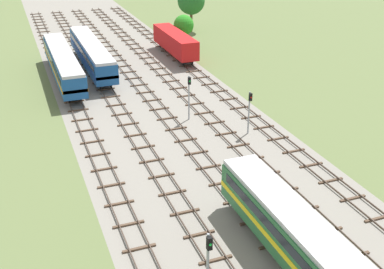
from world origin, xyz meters
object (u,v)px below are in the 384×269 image
object	(u,v)px
passenger_coach_centre_left_nearest	(320,261)
passenger_coach_far_left_near	(63,62)
signal_post_near	(249,107)
signal_post_nearest	(208,264)
passenger_coach_left_mid	(91,52)
signal_post_mid	(189,92)
freight_boxcar_centre_right_midfar	(175,42)

from	to	relation	value
passenger_coach_centre_left_nearest	passenger_coach_far_left_near	xyz separation A→B (m)	(-8.95, 46.60, 0.00)
signal_post_near	signal_post_nearest	bearing A→B (deg)	-122.26
signal_post_nearest	passenger_coach_far_left_near	bearing A→B (deg)	92.82
passenger_coach_centre_left_nearest	signal_post_near	xyz separation A→B (m)	(6.72, 22.37, 0.36)
passenger_coach_centre_left_nearest	passenger_coach_left_mid	size ratio (longest dim) A/B	1.00
signal_post_near	signal_post_mid	bearing A→B (deg)	128.29
passenger_coach_far_left_near	passenger_coach_left_mid	size ratio (longest dim) A/B	1.00
passenger_coach_centre_left_nearest	signal_post_mid	world-z (taller)	signal_post_mid
passenger_coach_centre_left_nearest	passenger_coach_far_left_near	bearing A→B (deg)	100.88
passenger_coach_far_left_near	signal_post_near	bearing A→B (deg)	-57.11
passenger_coach_centre_left_nearest	passenger_coach_far_left_near	distance (m)	47.45
passenger_coach_centre_left_nearest	signal_post_mid	xyz separation A→B (m)	(2.24, 28.04, 0.63)
signal_post_nearest	signal_post_near	distance (m)	25.17
passenger_coach_far_left_near	signal_post_near	distance (m)	28.86
signal_post_nearest	signal_post_mid	xyz separation A→B (m)	(8.95, 26.95, -0.26)
passenger_coach_left_mid	signal_post_near	xyz separation A→B (m)	(11.19, -27.81, 0.36)
passenger_coach_far_left_near	signal_post_nearest	size ratio (longest dim) A/B	3.98
signal_post_nearest	passenger_coach_left_mid	bearing A→B (deg)	87.39
signal_post_nearest	signal_post_mid	world-z (taller)	signal_post_nearest
signal_post_near	signal_post_mid	world-z (taller)	signal_post_mid
passenger_coach_far_left_near	passenger_coach_left_mid	bearing A→B (deg)	38.62
freight_boxcar_centre_right_midfar	signal_post_nearest	bearing A→B (deg)	-107.02
passenger_coach_left_mid	signal_post_mid	size ratio (longest dim) A/B	4.33
passenger_coach_far_left_near	signal_post_near	size ratio (longest dim) A/B	4.76
passenger_coach_far_left_near	signal_post_near	xyz separation A→B (m)	(15.67, -24.23, 0.36)
passenger_coach_far_left_near	freight_boxcar_centre_right_midfar	size ratio (longest dim) A/B	1.57
signal_post_near	freight_boxcar_centre_right_midfar	bearing A→B (deg)	85.71
passenger_coach_centre_left_nearest	signal_post_near	distance (m)	23.36
signal_post_nearest	freight_boxcar_centre_right_midfar	bearing A→B (deg)	72.98
signal_post_nearest	signal_post_mid	bearing A→B (deg)	71.62
signal_post_near	passenger_coach_left_mid	bearing A→B (deg)	111.92
passenger_coach_far_left_near	signal_post_nearest	xyz separation A→B (m)	(2.24, -45.51, 0.89)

